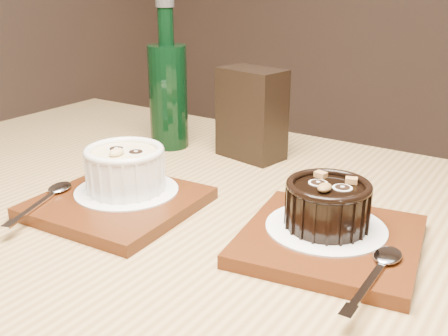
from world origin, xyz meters
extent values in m
cube|color=#9C7744|center=(-0.24, -0.16, 0.73)|extent=(1.28, 0.92, 0.04)
cylinder|color=#9C7744|center=(-0.75, 0.24, 0.35)|extent=(0.06, 0.06, 0.71)
cube|color=#52240D|center=(-0.35, -0.17, 0.76)|extent=(0.19, 0.19, 0.01)
cylinder|color=white|center=(-0.35, -0.15, 0.77)|extent=(0.13, 0.13, 0.00)
cylinder|color=white|center=(-0.35, -0.15, 0.79)|extent=(0.09, 0.09, 0.05)
cylinder|color=beige|center=(-0.35, -0.15, 0.82)|extent=(0.08, 0.08, 0.00)
torus|color=white|center=(-0.35, -0.15, 0.82)|extent=(0.10, 0.10, 0.01)
cylinder|color=black|center=(-0.37, -0.14, 0.82)|extent=(0.02, 0.02, 0.00)
cylinder|color=black|center=(-0.34, -0.14, 0.82)|extent=(0.02, 0.02, 0.00)
ellipsoid|color=#D4B57C|center=(-0.35, -0.16, 0.82)|extent=(0.02, 0.02, 0.01)
cube|color=#52240D|center=(-0.09, -0.14, 0.76)|extent=(0.19, 0.19, 0.01)
cylinder|color=white|center=(-0.10, -0.13, 0.77)|extent=(0.13, 0.13, 0.00)
cylinder|color=black|center=(-0.10, -0.13, 0.79)|extent=(0.09, 0.09, 0.04)
cylinder|color=black|center=(-0.10, -0.13, 0.81)|extent=(0.07, 0.07, 0.00)
torus|color=black|center=(-0.10, -0.13, 0.81)|extent=(0.09, 0.09, 0.01)
cylinder|color=black|center=(-0.11, -0.13, 0.81)|extent=(0.02, 0.02, 0.00)
cylinder|color=black|center=(-0.08, -0.13, 0.81)|extent=(0.02, 0.02, 0.00)
ellipsoid|color=brown|center=(-0.10, -0.14, 0.82)|extent=(0.01, 0.02, 0.01)
cube|color=#9A6532|center=(-0.11, -0.11, 0.82)|extent=(0.01, 0.01, 0.01)
cube|color=#9A6532|center=(-0.08, -0.11, 0.82)|extent=(0.01, 0.01, 0.01)
cube|color=black|center=(-0.29, 0.09, 0.82)|extent=(0.11, 0.09, 0.14)
cylinder|color=black|center=(-0.43, 0.07, 0.83)|extent=(0.06, 0.06, 0.17)
cylinder|color=black|center=(-0.43, 0.07, 0.95)|extent=(0.03, 0.03, 0.06)
cylinder|color=#333333|center=(-0.43, 0.07, 0.98)|extent=(0.03, 0.03, 0.01)
camera|label=1|loc=(0.04, -0.63, 1.02)|focal=42.00mm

